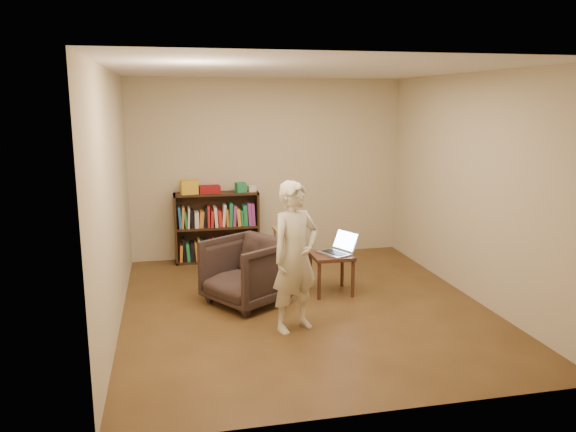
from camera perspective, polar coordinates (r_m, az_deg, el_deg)
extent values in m
plane|color=#462D16|center=(6.43, 1.68, -9.17)|extent=(4.50, 4.50, 0.00)
plane|color=silver|center=(6.02, 1.83, 14.65)|extent=(4.50, 4.50, 0.00)
plane|color=#BCB18E|center=(8.27, -2.03, 4.81)|extent=(4.00, 0.00, 4.00)
plane|color=#BCB18E|center=(5.94, -17.33, 1.56)|extent=(0.00, 4.50, 4.50)
plane|color=#BCB18E|center=(6.85, 18.24, 2.80)|extent=(0.00, 4.50, 4.50)
cube|color=black|center=(8.11, -11.35, -1.29)|extent=(0.03, 0.30, 1.00)
cube|color=black|center=(8.21, -3.16, -0.92)|extent=(0.03, 0.30, 1.00)
cube|color=black|center=(8.27, -7.31, -0.90)|extent=(1.20, 0.02, 1.00)
cube|color=black|center=(8.26, -7.14, -4.39)|extent=(1.20, 0.30, 0.03)
cube|color=black|center=(8.14, -7.23, -1.11)|extent=(1.14, 0.30, 0.03)
cube|color=black|center=(8.04, -7.31, 2.26)|extent=(1.20, 0.30, 0.03)
cube|color=gold|center=(7.98, -10.00, 2.90)|extent=(0.25, 0.19, 0.19)
cube|color=maroon|center=(8.05, -7.98, 2.71)|extent=(0.30, 0.23, 0.10)
cube|color=#207845|center=(8.04, -4.83, 2.92)|extent=(0.16, 0.16, 0.14)
cube|color=silver|center=(8.10, -3.70, 2.81)|extent=(0.12, 0.12, 0.09)
cube|color=#AA8752|center=(7.99, -0.20, -1.36)|extent=(0.35, 0.35, 0.04)
cylinder|color=#AA8752|center=(7.90, -0.97, -3.40)|extent=(0.03, 0.03, 0.47)
cylinder|color=#AA8752|center=(7.95, 0.97, -3.29)|extent=(0.03, 0.03, 0.47)
cylinder|color=#AA8752|center=(8.16, -1.35, -2.91)|extent=(0.03, 0.03, 0.47)
cylinder|color=#AA8752|center=(8.21, 0.53, -2.81)|extent=(0.03, 0.03, 0.47)
imported|color=#302420|center=(6.43, -4.21, -5.64)|extent=(1.13, 1.13, 0.75)
cube|color=#301D10|center=(6.75, 4.43, -4.03)|extent=(0.48, 0.48, 0.04)
cylinder|color=#301D10|center=(6.58, 3.18, -6.65)|extent=(0.04, 0.04, 0.44)
cylinder|color=#301D10|center=(6.69, 6.60, -6.38)|extent=(0.04, 0.04, 0.44)
cylinder|color=#301D10|center=(6.96, 2.28, -5.61)|extent=(0.04, 0.04, 0.44)
cylinder|color=#301D10|center=(7.07, 5.53, -5.38)|extent=(0.04, 0.04, 0.44)
cube|color=#ABACB0|center=(6.73, 4.71, -3.80)|extent=(0.40, 0.45, 0.02)
cube|color=black|center=(6.73, 4.71, -3.71)|extent=(0.27, 0.35, 0.00)
cube|color=#ABACB0|center=(6.82, 5.87, -2.49)|extent=(0.27, 0.39, 0.24)
cube|color=#ABD0F0|center=(6.82, 5.87, -2.49)|extent=(0.23, 0.34, 0.20)
imported|color=beige|center=(5.59, 0.72, -4.18)|extent=(0.66, 0.57, 1.52)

